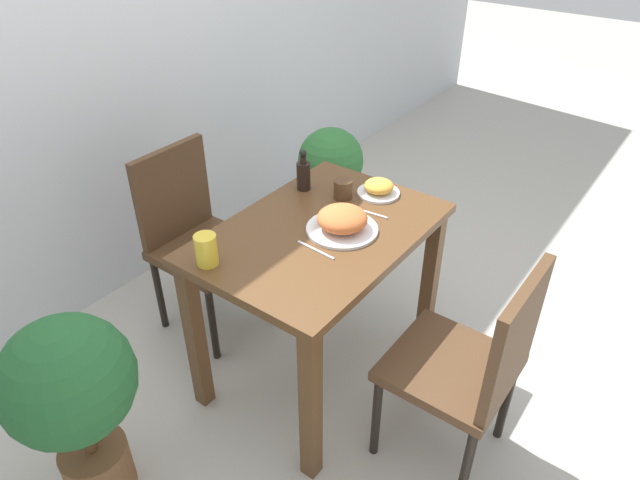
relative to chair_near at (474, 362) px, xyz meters
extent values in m
plane|color=#B7B2A8|center=(0.05, 0.69, -0.50)|extent=(16.00, 16.00, 0.00)
cube|color=silver|center=(0.05, 1.93, 0.80)|extent=(8.00, 0.05, 2.60)
cube|color=brown|center=(0.05, 0.69, 0.24)|extent=(0.98, 0.67, 0.04)
cube|color=brown|center=(-0.39, 0.40, -0.14)|extent=(0.06, 0.06, 0.71)
cube|color=brown|center=(0.48, 0.40, -0.14)|extent=(0.06, 0.06, 0.71)
cube|color=brown|center=(-0.39, 0.97, -0.14)|extent=(0.06, 0.06, 0.71)
cube|color=brown|center=(0.48, 0.97, -0.14)|extent=(0.06, 0.06, 0.71)
cube|color=#4C331E|center=(0.00, 0.08, -0.07)|extent=(0.42, 0.42, 0.04)
cube|color=#4C331E|center=(0.00, -0.11, 0.17)|extent=(0.40, 0.04, 0.44)
cylinder|color=black|center=(0.18, 0.26, -0.29)|extent=(0.03, 0.03, 0.40)
cylinder|color=black|center=(-0.18, 0.26, -0.29)|extent=(0.03, 0.03, 0.40)
cylinder|color=black|center=(0.18, -0.10, -0.29)|extent=(0.03, 0.03, 0.40)
cylinder|color=black|center=(-0.18, -0.10, -0.29)|extent=(0.03, 0.03, 0.40)
cube|color=#4C331E|center=(0.00, 1.30, -0.07)|extent=(0.42, 0.42, 0.04)
cube|color=#4C331E|center=(0.00, 1.49, 0.17)|extent=(0.40, 0.04, 0.44)
cylinder|color=black|center=(-0.18, 1.12, -0.29)|extent=(0.03, 0.03, 0.40)
cylinder|color=black|center=(0.18, 1.12, -0.29)|extent=(0.03, 0.03, 0.40)
cylinder|color=black|center=(-0.18, 1.48, -0.29)|extent=(0.03, 0.03, 0.40)
cylinder|color=black|center=(0.18, 1.48, -0.29)|extent=(0.03, 0.03, 0.40)
cylinder|color=white|center=(0.09, 0.62, 0.26)|extent=(0.27, 0.27, 0.01)
ellipsoid|color=#CC6633|center=(0.09, 0.62, 0.31)|extent=(0.19, 0.19, 0.08)
cylinder|color=white|center=(0.41, 0.65, 0.26)|extent=(0.18, 0.18, 0.01)
ellipsoid|color=gold|center=(0.41, 0.65, 0.29)|extent=(0.13, 0.13, 0.05)
cylinder|color=#4C331E|center=(0.30, 0.76, 0.29)|extent=(0.08, 0.08, 0.08)
cylinder|color=gold|center=(-0.37, 0.87, 0.31)|extent=(0.08, 0.08, 0.11)
cylinder|color=black|center=(0.26, 0.94, 0.31)|extent=(0.06, 0.06, 0.12)
cylinder|color=black|center=(0.26, 0.94, 0.39)|extent=(0.03, 0.03, 0.03)
sphere|color=black|center=(0.26, 0.94, 0.42)|extent=(0.03, 0.03, 0.03)
cube|color=silver|center=(-0.08, 0.62, 0.26)|extent=(0.02, 0.17, 0.00)
cube|color=silver|center=(0.26, 0.62, 0.26)|extent=(0.03, 0.19, 0.00)
cylinder|color=brown|center=(-0.90, 0.97, -0.39)|extent=(0.23, 0.23, 0.22)
cylinder|color=brown|center=(-0.90, 0.97, -0.21)|extent=(0.04, 0.04, 0.13)
sphere|color=#235B2D|center=(-0.90, 0.97, 0.07)|extent=(0.43, 0.43, 0.43)
cylinder|color=brown|center=(0.88, 1.24, -0.36)|extent=(0.25, 0.25, 0.27)
cylinder|color=brown|center=(0.88, 1.24, -0.17)|extent=(0.04, 0.04, 0.11)
sphere|color=#2D6B33|center=(0.88, 1.24, 0.06)|extent=(0.36, 0.36, 0.36)
camera|label=1|loc=(-1.42, -0.40, 1.43)|focal=32.00mm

